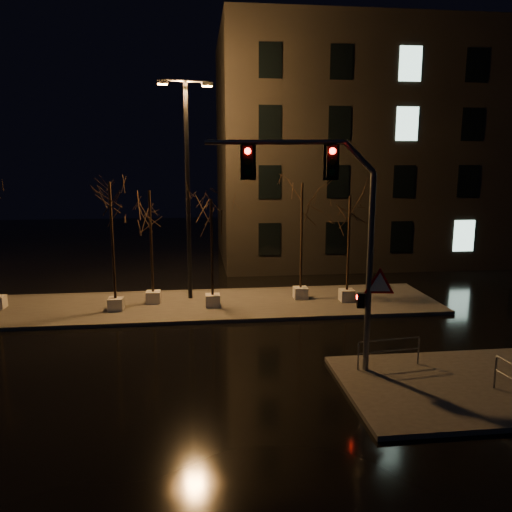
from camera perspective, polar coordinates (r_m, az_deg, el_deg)
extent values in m
plane|color=black|center=(17.73, -5.87, -11.20)|extent=(90.00, 90.00, 0.00)
cube|color=#403D39|center=(23.39, -6.12, -5.60)|extent=(22.00, 5.00, 0.15)
cube|color=#403D39|center=(16.39, 22.43, -13.56)|extent=(7.00, 5.00, 0.15)
cube|color=black|center=(37.28, 15.92, 11.61)|extent=(25.00, 12.00, 15.00)
cube|color=beige|center=(23.02, -15.73, -5.30)|extent=(0.65, 0.65, 0.55)
cylinder|color=black|center=(22.43, -16.09, 1.63)|extent=(0.11, 0.11, 5.07)
cube|color=beige|center=(23.77, -11.66, -4.62)|extent=(0.65, 0.65, 0.55)
cylinder|color=black|center=(23.23, -11.90, 1.61)|extent=(0.11, 0.11, 4.67)
cube|color=beige|center=(22.82, -4.97, -5.07)|extent=(0.65, 0.65, 0.55)
cylinder|color=black|center=(22.30, -5.07, 0.96)|extent=(0.11, 0.11, 4.31)
cube|color=beige|center=(24.12, 5.11, -4.21)|extent=(0.65, 0.65, 0.55)
cylinder|color=black|center=(23.57, 5.22, 2.28)|extent=(0.11, 0.11, 4.97)
cube|color=beige|center=(24.00, 10.33, -4.42)|extent=(0.65, 0.65, 0.55)
cylinder|color=black|center=(23.49, 10.52, 1.41)|extent=(0.11, 0.11, 4.39)
cylinder|color=slate|center=(15.55, 12.82, -2.07)|extent=(0.18, 0.18, 6.15)
cylinder|color=slate|center=(14.93, 2.13, 12.87)|extent=(4.07, 0.77, 0.14)
cube|color=black|center=(15.01, 8.66, 10.60)|extent=(0.34, 0.27, 0.92)
cube|color=black|center=(14.94, -0.93, 10.71)|extent=(0.34, 0.27, 0.92)
cube|color=black|center=(15.71, 11.89, -4.99)|extent=(0.25, 0.22, 0.46)
cone|color=red|center=(15.63, 13.92, -3.21)|extent=(1.06, 0.19, 1.07)
sphere|color=#FF0C07|center=(15.20, 13.40, 11.59)|extent=(0.18, 0.18, 0.18)
cylinder|color=black|center=(23.57, -7.80, 7.08)|extent=(0.20, 0.20, 10.03)
cylinder|color=black|center=(23.81, -8.11, 19.21)|extent=(2.19, 0.47, 0.10)
cube|color=orange|center=(23.66, -10.64, 18.83)|extent=(0.54, 0.36, 0.20)
cube|color=orange|center=(23.96, -5.60, 18.85)|extent=(0.54, 0.36, 0.20)
cylinder|color=slate|center=(16.27, 11.60, -11.22)|extent=(0.05, 0.05, 0.86)
cylinder|color=slate|center=(17.22, 18.07, -10.29)|extent=(0.05, 0.05, 0.86)
cylinder|color=slate|center=(16.55, 15.01, -9.21)|extent=(2.09, 0.28, 0.04)
cylinder|color=slate|center=(16.68, 14.95, -10.45)|extent=(2.09, 0.28, 0.04)
cylinder|color=slate|center=(16.27, 25.66, -11.93)|extent=(0.05, 0.05, 0.94)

